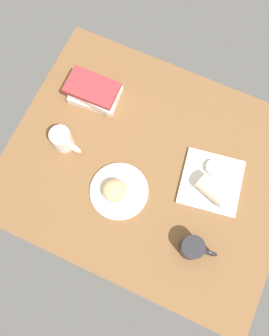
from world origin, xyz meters
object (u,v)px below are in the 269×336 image
Objects in this scene: book_stack at (94,92)px; coffee_mug at (193,248)px; breakfast_wrap at (213,190)px; scone_pastry at (114,190)px; square_plate at (211,182)px; round_plate at (119,191)px; second_mug at (63,140)px; sauce_cup at (213,168)px.

book_stack is 1.59× the size of coffee_mug.
breakfast_wrap is 0.89× the size of coffee_mug.
book_stack is (24.67, -33.23, -0.10)cm from scone_pastry.
round_plate is at bearing 30.35° from square_plate.
second_mug reaches higher than breakfast_wrap.
second_mug is at bearing -19.91° from scone_pastry.
round_plate is 1.70× the size of second_mug.
round_plate is at bearing -140.67° from scone_pastry.
second_mug is (27.58, -8.44, 4.33)cm from round_plate.
scone_pastry is at bearing -47.09° from breakfast_wrap.
round_plate is at bearing 38.04° from sauce_cup.
second_mug is at bearing 9.17° from square_plate.
breakfast_wrap is 22.41cm from coffee_mug.
book_stack is at bearing -93.87° from second_mug.
sauce_cup is (-30.26, -23.73, -1.21)cm from scone_pastry.
second_mug is (60.44, -16.88, 0.11)cm from coffee_mug.
second_mug reaches higher than coffee_mug.
breakfast_wrap reaches higher than square_plate.
sauce_cup is 0.28× the size of book_stack.
breakfast_wrap is (-31.59, -13.94, 4.38)cm from round_plate.
sauce_cup is at bearing -165.89° from second_mug.
round_plate is at bearing 162.98° from second_mug.
round_plate is 3.93cm from scone_pastry.
coffee_mug is 1.01× the size of second_mug.
sauce_cup is 58.33cm from second_mug.
scone_pastry is 0.69× the size of coffee_mug.
square_plate is (-30.42, -17.81, 0.10)cm from round_plate.
second_mug reaches higher than scone_pastry.
square_plate is 58.29cm from book_stack.
second_mug is (59.18, 5.49, -0.04)cm from breakfast_wrap.
square_plate is 1.90× the size of breakfast_wrap.
round_plate is 1.05× the size of book_stack.
breakfast_wrap is 0.90× the size of second_mug.
sauce_cup is 0.50× the size of breakfast_wrap.
coffee_mug is 62.76cm from second_mug.
scone_pastry reaches higher than sauce_cup.
book_stack is at bearing -89.17° from breakfast_wrap.
square_plate is at bearing -84.69° from coffee_mug.
scone_pastry is 37.08cm from square_plate.
sauce_cup is at bearing -82.83° from coffee_mug.
scone_pastry is 0.44× the size of book_stack.
coffee_mug is at bearing 165.60° from round_plate.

